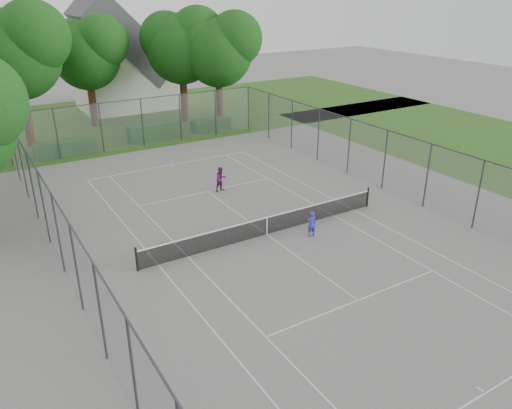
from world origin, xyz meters
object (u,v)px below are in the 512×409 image
tennis_net (267,225)px  woman_player (221,179)px  house (124,62)px  girl_player (311,224)px

tennis_net → woman_player: (0.74, 6.08, 0.22)m
house → woman_player: 24.38m
house → woman_player: (-2.35, -24.00, -3.58)m
girl_player → woman_player: size_ratio=0.87×
tennis_net → girl_player: size_ratio=10.18×
woman_player → house: bearing=76.5°
girl_player → woman_player: 7.35m
tennis_net → woman_player: 6.13m
house → girl_player: house is taller
tennis_net → woman_player: woman_player is taller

